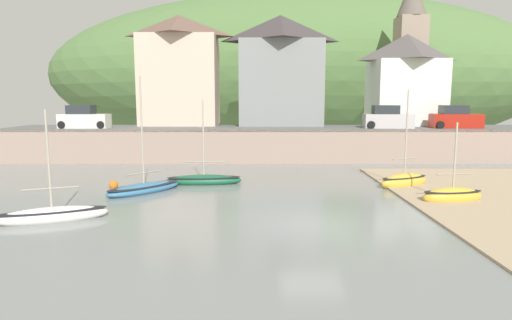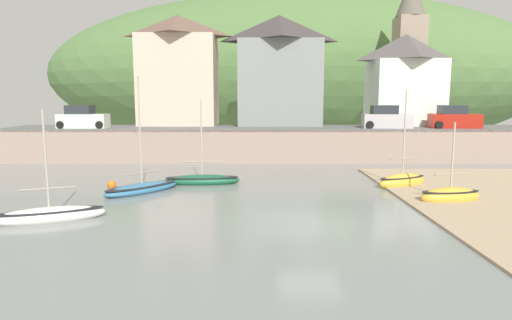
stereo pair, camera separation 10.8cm
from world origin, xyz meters
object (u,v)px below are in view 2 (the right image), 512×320
waterfront_building_left (179,70)px  parked_car_end_of_row (454,119)px  mooring_buoy (112,185)px  waterfront_building_centre (279,70)px  parked_car_by_wall (386,119)px  sailboat_white_hull (202,180)px  motorboat_with_cabin (450,196)px  waterfront_building_right (405,79)px  sailboat_nearest_shore (142,188)px  church_with_spire (409,48)px  sailboat_tall_mast (402,181)px  parked_car_near_slipway (83,119)px  rowboat_small_beached (50,215)px

waterfront_building_left → parked_car_end_of_row: bearing=-10.5°
waterfront_building_left → mooring_buoy: (-0.72, -18.05, -7.45)m
waterfront_building_centre → parked_car_by_wall: bearing=-26.5°
sailboat_white_hull → motorboat_with_cabin: 13.21m
waterfront_building_right → waterfront_building_left: bearing=-180.0°
sailboat_nearest_shore → motorboat_with_cabin: (15.33, -2.24, 0.08)m
motorboat_with_cabin → parked_car_by_wall: size_ratio=0.96×
motorboat_with_cabin → mooring_buoy: bearing=159.6°
church_with_spire → sailboat_nearest_shore: size_ratio=2.42×
waterfront_building_right → sailboat_tall_mast: size_ratio=1.51×
motorboat_with_cabin → parked_car_by_wall: bearing=74.3°
waterfront_building_left → parked_car_near_slipway: size_ratio=2.50×
parked_car_near_slipway → rowboat_small_beached: bearing=-71.9°
waterfront_building_left → church_with_spire: size_ratio=0.68×
waterfront_building_centre → sailboat_white_hull: (-5.31, -16.98, -7.36)m
parked_car_by_wall → waterfront_building_left: bearing=169.8°
waterfront_building_right → parked_car_by_wall: waterfront_building_right is taller
church_with_spire → parked_car_by_wall: 11.88m
motorboat_with_cabin → waterfront_building_centre: bearing=99.1°
sailboat_tall_mast → sailboat_white_hull: 11.39m
waterfront_building_left → parked_car_by_wall: bearing=-13.6°
sailboat_white_hull → parked_car_by_wall: 19.24m
waterfront_building_right → sailboat_white_hull: bearing=-135.5°
waterfront_building_centre → sailboat_white_hull: 19.26m
waterfront_building_left → parked_car_by_wall: 19.57m
sailboat_white_hull → parked_car_near_slipway: 17.42m
waterfront_building_centre → sailboat_nearest_shore: bearing=-113.1°
motorboat_with_cabin → parked_car_by_wall: 17.34m
waterfront_building_right → church_with_spire: size_ratio=0.57×
waterfront_building_left → motorboat_with_cabin: size_ratio=2.54×
motorboat_with_cabin → parked_car_end_of_row: size_ratio=0.95×
rowboat_small_beached → motorboat_with_cabin: size_ratio=1.16×
sailboat_tall_mast → sailboat_nearest_shore: bearing=160.5°
waterfront_building_right → sailboat_tall_mast: waterfront_building_right is taller
sailboat_tall_mast → motorboat_with_cabin: (1.07, -3.64, -0.03)m
waterfront_building_left → rowboat_small_beached: (-1.03, -24.66, -7.34)m
waterfront_building_right → sailboat_tall_mast: (-5.92, -17.84, -6.41)m
waterfront_building_left → mooring_buoy: waterfront_building_left is taller
waterfront_building_centre → rowboat_small_beached: waterfront_building_centre is taller
parked_car_end_of_row → church_with_spire: bearing=102.8°
parked_car_near_slipway → parked_car_by_wall: (26.11, 0.00, 0.00)m
sailboat_white_hull → rowboat_small_beached: (-5.23, -7.68, 0.02)m
waterfront_building_left → mooring_buoy: size_ratio=20.81×
church_with_spire → parked_car_by_wall: bearing=-118.4°
parked_car_end_of_row → sailboat_white_hull: bearing=-143.7°
sailboat_nearest_shore → parked_car_near_slipway: sailboat_nearest_shore is taller
waterfront_building_left → sailboat_nearest_shore: waterfront_building_left is taller
waterfront_building_left → waterfront_building_right: bearing=0.0°
waterfront_building_centre → sailboat_tall_mast: (6.04, -17.84, -7.26)m
motorboat_with_cabin → parked_car_by_wall: parked_car_by_wall is taller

